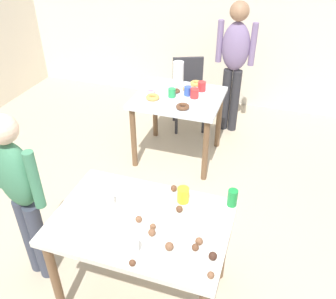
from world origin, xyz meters
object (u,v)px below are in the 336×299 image
object	(u,v)px
chair_far_table	(188,89)
mixing_bowl	(100,201)
dining_table_far	(178,106)
person_girl_near	(20,190)
person_adult_far	(235,58)
soda_can	(232,198)
dining_table_near	(141,232)
pitcher_far	(178,73)

from	to	relation	value
chair_far_table	mixing_bowl	distance (m)	2.53
chair_far_table	dining_table_far	bearing A→B (deg)	-82.98
chair_far_table	person_girl_near	distance (m)	2.67
chair_far_table	person_adult_far	world-z (taller)	person_adult_far
chair_far_table	soda_can	distance (m)	2.43
dining_table_far	person_girl_near	bearing A→B (deg)	-106.25
chair_far_table	person_adult_far	distance (m)	0.70
dining_table_near	mixing_bowl	distance (m)	0.34
soda_can	dining_table_near	bearing A→B (deg)	-148.48
dining_table_far	person_girl_near	size ratio (longest dim) A/B	0.65
mixing_bowl	pitcher_far	distance (m)	2.07
dining_table_far	mixing_bowl	distance (m)	1.77
dining_table_near	soda_can	bearing A→B (deg)	31.52
dining_table_far	pitcher_far	distance (m)	0.40
dining_table_far	pitcher_far	bearing A→B (deg)	107.41
dining_table_near	chair_far_table	xyz separation A→B (m)	(-0.39, 2.56, -0.15)
pitcher_far	person_adult_far	bearing A→B (deg)	41.89
soda_can	person_adult_far	bearing A→B (deg)	99.45
chair_far_table	soda_can	bearing A→B (deg)	-67.83
mixing_bowl	soda_can	size ratio (longest dim) A/B	1.56
mixing_bowl	pitcher_far	bearing A→B (deg)	92.34
person_adult_far	soda_can	world-z (taller)	person_adult_far
chair_far_table	person_girl_near	size ratio (longest dim) A/B	0.63
person_adult_far	mixing_bowl	bearing A→B (deg)	-100.04
dining_table_near	mixing_bowl	size ratio (longest dim) A/B	5.87
dining_table_far	mixing_bowl	xyz separation A→B (m)	(-0.01, -1.76, 0.15)
chair_far_table	pitcher_far	xyz separation A→B (m)	(-0.00, -0.44, 0.38)
person_adult_far	soda_can	xyz separation A→B (m)	(0.38, -2.27, -0.14)
person_girl_near	pitcher_far	world-z (taller)	person_girl_near
person_adult_far	soda_can	size ratio (longest dim) A/B	12.90
mixing_bowl	dining_table_far	bearing A→B (deg)	89.62
dining_table_far	chair_far_table	bearing A→B (deg)	97.02
chair_far_table	person_girl_near	world-z (taller)	person_girl_near
dining_table_near	person_girl_near	world-z (taller)	person_girl_near
mixing_bowl	pitcher_far	xyz separation A→B (m)	(-0.08, 2.07, 0.09)
person_adult_far	chair_far_table	bearing A→B (deg)	-175.79
soda_can	chair_far_table	bearing A→B (deg)	112.17
dining_table_far	chair_far_table	world-z (taller)	chair_far_table
chair_far_table	soda_can	world-z (taller)	soda_can
person_girl_near	pitcher_far	xyz separation A→B (m)	(0.45, 2.17, 0.05)
mixing_bowl	soda_can	xyz separation A→B (m)	(0.83, 0.28, 0.03)
dining_table_far	person_adult_far	world-z (taller)	person_adult_far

